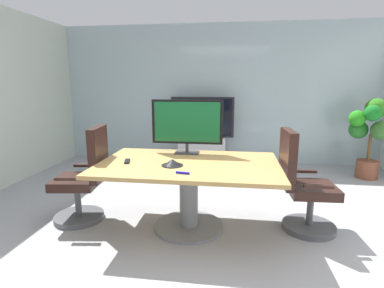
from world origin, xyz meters
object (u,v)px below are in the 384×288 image
at_px(potted_plant, 371,130).
at_px(remote_control, 127,161).
at_px(conference_table, 189,179).
at_px(office_chair_right, 302,189).
at_px(tv_monitor, 187,123).
at_px(office_chair_left, 85,182).
at_px(wall_display_unit, 202,142).
at_px(conference_phone, 172,163).

height_order(potted_plant, remote_control, potted_plant).
xyz_separation_m(conference_table, potted_plant, (2.70, 2.21, 0.25)).
relative_size(office_chair_right, tv_monitor, 1.30).
xyz_separation_m(office_chair_left, wall_display_unit, (1.06, 2.63, -0.01)).
xyz_separation_m(office_chair_left, tv_monitor, (1.12, 0.40, 0.64)).
bearing_deg(tv_monitor, potted_plant, 32.53).
distance_m(potted_plant, remote_control, 4.05).
relative_size(conference_table, office_chair_right, 1.73).
bearing_deg(office_chair_right, potted_plant, -38.49).
relative_size(conference_phone, remote_control, 1.29).
xyz_separation_m(wall_display_unit, conference_phone, (-0.01, -2.81, 0.33)).
distance_m(office_chair_left, conference_phone, 1.11).
height_order(office_chair_right, potted_plant, potted_plant).
height_order(conference_table, conference_phone, conference_phone).
height_order(office_chair_left, remote_control, office_chair_left).
xyz_separation_m(conference_table, wall_display_unit, (-0.14, 2.66, -0.11)).
xyz_separation_m(conference_table, remote_control, (-0.65, -0.07, 0.19)).
relative_size(conference_table, wall_display_unit, 1.44).
relative_size(conference_table, conference_phone, 8.57).
distance_m(office_chair_right, tv_monitor, 1.47).
height_order(office_chair_right, wall_display_unit, wall_display_unit).
xyz_separation_m(tv_monitor, wall_display_unit, (-0.05, 2.23, -0.66)).
bearing_deg(potted_plant, tv_monitor, -147.47).
relative_size(office_chair_left, remote_control, 6.41).
height_order(office_chair_left, office_chair_right, same).
bearing_deg(tv_monitor, office_chair_left, -160.22).
relative_size(wall_display_unit, conference_phone, 5.95).
bearing_deg(conference_table, potted_plant, 39.31).
bearing_deg(remote_control, office_chair_right, -9.31).
height_order(office_chair_left, tv_monitor, tv_monitor).
height_order(tv_monitor, potted_plant, tv_monitor).
bearing_deg(conference_phone, wall_display_unit, 89.80).
xyz_separation_m(wall_display_unit, potted_plant, (2.83, -0.45, 0.36)).
bearing_deg(remote_control, conference_phone, -23.90).
height_order(conference_table, tv_monitor, tv_monitor).
xyz_separation_m(office_chair_left, remote_control, (0.55, -0.10, 0.29)).
distance_m(wall_display_unit, potted_plant, 2.89).
bearing_deg(office_chair_right, tv_monitor, 73.88).
distance_m(conference_table, remote_control, 0.68).
bearing_deg(tv_monitor, conference_phone, -96.22).
distance_m(tv_monitor, remote_control, 0.84).
xyz_separation_m(tv_monitor, remote_control, (-0.57, -0.50, -0.35)).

